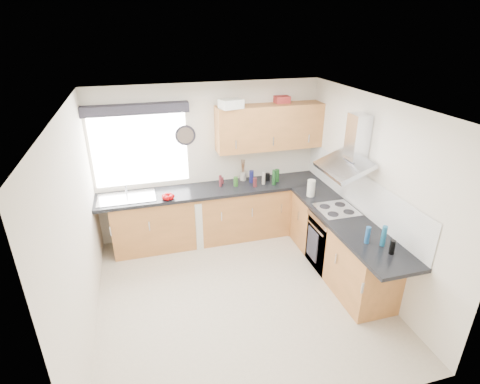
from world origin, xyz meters
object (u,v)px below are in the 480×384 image
object	(u,v)px
extractor_hood	(350,151)
washing_machine	(205,217)
oven	(333,240)
upper_cabinets	(270,127)

from	to	relation	value
extractor_hood	washing_machine	bearing A→B (deg)	145.28
oven	washing_machine	world-z (taller)	oven
upper_cabinets	washing_machine	distance (m)	1.79
upper_cabinets	extractor_hood	bearing A→B (deg)	-63.87
oven	washing_machine	xyz separation A→B (m)	(-1.66, 1.22, -0.02)
oven	extractor_hood	size ratio (longest dim) A/B	1.09
oven	upper_cabinets	bearing A→B (deg)	112.54
extractor_hood	washing_machine	size ratio (longest dim) A/B	0.97
extractor_hood	washing_machine	xyz separation A→B (m)	(-1.76, 1.22, -1.37)
upper_cabinets	oven	bearing A→B (deg)	-67.46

